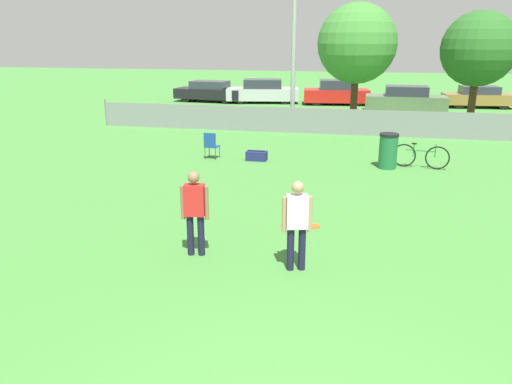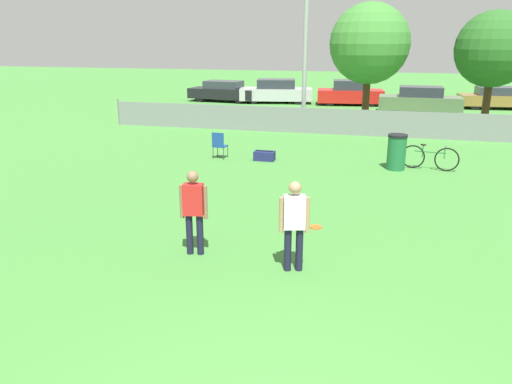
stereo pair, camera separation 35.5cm
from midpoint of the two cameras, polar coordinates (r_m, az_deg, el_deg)
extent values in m
cube|color=gray|center=(21.64, 11.06, 7.81)|extent=(23.24, 0.03, 1.10)
cylinder|color=slate|center=(24.78, -17.18, 8.66)|extent=(0.07, 0.07, 1.21)
cylinder|color=#9E9EA3|center=(22.92, 3.90, 17.98)|extent=(0.20, 0.20, 8.58)
cylinder|color=#4C331E|center=(23.67, 10.68, 10.21)|extent=(0.32, 0.32, 2.41)
sphere|color=#3D7F33|center=(23.51, 11.03, 16.32)|extent=(3.53, 3.53, 3.53)
cylinder|color=#4C331E|center=(24.04, 23.03, 9.18)|extent=(0.32, 0.32, 2.33)
sphere|color=#286023|center=(23.88, 23.70, 14.75)|extent=(3.16, 3.16, 3.16)
cylinder|color=#191933|center=(8.87, 2.81, -6.51)|extent=(0.13, 0.13, 0.80)
cylinder|color=#191933|center=(8.90, 4.13, -6.47)|extent=(0.13, 0.13, 0.80)
cube|color=silver|center=(8.63, 3.55, -2.25)|extent=(0.42, 0.31, 0.59)
sphere|color=tan|center=(8.49, 3.60, 0.53)|extent=(0.22, 0.22, 0.22)
cylinder|color=tan|center=(8.62, 2.05, -2.61)|extent=(0.08, 0.08, 0.64)
cylinder|color=tan|center=(8.68, 5.03, -2.55)|extent=(0.08, 0.08, 0.64)
cylinder|color=#191933|center=(9.57, -8.56, -4.88)|extent=(0.13, 0.13, 0.80)
cylinder|color=#191933|center=(9.53, -7.36, -4.93)|extent=(0.13, 0.13, 0.80)
cube|color=red|center=(9.31, -8.14, -0.92)|extent=(0.40, 0.27, 0.59)
sphere|color=#8C664C|center=(9.18, -8.25, 1.67)|extent=(0.22, 0.22, 0.22)
cylinder|color=#8C664C|center=(9.38, -9.47, -1.20)|extent=(0.08, 0.08, 0.64)
cylinder|color=#8C664C|center=(9.28, -6.76, -1.27)|extent=(0.08, 0.08, 0.64)
cylinder|color=#E5591E|center=(11.01, 5.76, -3.92)|extent=(0.26, 0.26, 0.03)
torus|color=#E5591E|center=(11.01, 5.76, -3.91)|extent=(0.27, 0.27, 0.03)
cylinder|color=#333338|center=(17.33, -4.78, 4.60)|extent=(0.02, 0.02, 0.40)
cylinder|color=#333338|center=(17.47, -5.95, 4.67)|extent=(0.02, 0.02, 0.40)
cylinder|color=#333338|center=(16.99, -5.26, 4.33)|extent=(0.02, 0.02, 0.40)
cylinder|color=#333338|center=(17.13, -6.44, 4.40)|extent=(0.02, 0.02, 0.40)
cube|color=navy|center=(17.18, -5.63, 5.21)|extent=(0.46, 0.46, 0.03)
cube|color=navy|center=(16.95, -5.92, 5.91)|extent=(0.43, 0.06, 0.48)
torus|color=black|center=(16.64, 15.96, 4.05)|extent=(0.74, 0.15, 0.74)
torus|color=black|center=(16.59, 19.45, 3.69)|extent=(0.74, 0.15, 0.74)
cylinder|color=#267238|center=(16.56, 17.76, 4.52)|extent=(0.93, 0.18, 0.04)
cylinder|color=#267238|center=(16.57, 16.99, 4.60)|extent=(0.03, 0.03, 0.38)
cylinder|color=#267238|center=(16.55, 19.23, 4.37)|extent=(0.03, 0.03, 0.35)
cube|color=black|center=(16.53, 17.06, 5.31)|extent=(0.17, 0.08, 0.04)
cylinder|color=black|center=(16.51, 19.29, 4.96)|extent=(0.09, 0.44, 0.03)
cylinder|color=#1E6638|center=(16.27, 14.25, 4.43)|extent=(0.57, 0.57, 1.03)
cylinder|color=black|center=(16.17, 14.39, 6.35)|extent=(0.60, 0.60, 0.08)
cube|color=navy|center=(16.88, -0.53, 4.16)|extent=(0.69, 0.38, 0.31)
cube|color=black|center=(16.84, -0.54, 4.72)|extent=(0.59, 0.04, 0.02)
cylinder|color=black|center=(33.20, -2.86, 10.89)|extent=(0.66, 0.24, 0.65)
cylinder|color=black|center=(31.84, -3.79, 10.60)|extent=(0.66, 0.24, 0.65)
cylinder|color=black|center=(34.25, -7.25, 10.97)|extent=(0.66, 0.24, 0.65)
cylinder|color=black|center=(32.94, -8.33, 10.68)|extent=(0.66, 0.24, 0.65)
cube|color=black|center=(33.01, -5.59, 11.15)|extent=(4.57, 2.09, 0.63)
cube|color=#2D333D|center=(32.96, -5.62, 12.11)|extent=(2.43, 1.69, 0.47)
cylinder|color=black|center=(33.16, 2.95, 10.86)|extent=(0.65, 0.29, 0.62)
cylinder|color=black|center=(31.58, 2.99, 10.54)|extent=(0.65, 0.29, 0.62)
cylinder|color=black|center=(33.23, -1.99, 10.88)|extent=(0.65, 0.29, 0.62)
cylinder|color=black|center=(31.66, -2.18, 10.57)|extent=(0.65, 0.29, 0.62)
cube|color=#B7B7BC|center=(32.35, 0.44, 11.15)|extent=(4.78, 2.59, 0.73)
cube|color=#2D333D|center=(32.29, 0.44, 12.28)|extent=(2.60, 1.99, 0.55)
cylinder|color=black|center=(32.73, 10.90, 10.48)|extent=(0.63, 0.26, 0.61)
cylinder|color=black|center=(31.23, 11.17, 10.15)|extent=(0.63, 0.26, 0.61)
cylinder|color=black|center=(32.57, 6.52, 10.64)|extent=(0.63, 0.26, 0.61)
cylinder|color=black|center=(31.06, 6.59, 10.32)|extent=(0.63, 0.26, 0.61)
cube|color=red|center=(31.85, 8.82, 10.85)|extent=(4.16, 2.24, 0.76)
cube|color=#2D333D|center=(31.78, 8.88, 12.04)|extent=(2.24, 1.79, 0.57)
cylinder|color=black|center=(29.98, 18.86, 9.35)|extent=(0.68, 0.19, 0.68)
cylinder|color=black|center=(28.55, 19.13, 8.98)|extent=(0.68, 0.19, 0.68)
cylinder|color=black|center=(29.83, 13.67, 9.75)|extent=(0.68, 0.19, 0.68)
cylinder|color=black|center=(28.39, 13.68, 9.39)|extent=(0.68, 0.19, 0.68)
cube|color=#59724C|center=(29.13, 16.38, 9.83)|extent=(4.35, 1.71, 0.70)
cube|color=#2D333D|center=(29.07, 16.48, 11.03)|extent=(2.27, 1.49, 0.53)
cylinder|color=black|center=(33.79, 25.42, 9.37)|extent=(0.63, 0.23, 0.62)
cylinder|color=black|center=(32.43, 26.17, 9.01)|extent=(0.63, 0.23, 0.62)
cylinder|color=black|center=(33.12, 21.32, 9.72)|extent=(0.63, 0.23, 0.62)
cylinder|color=black|center=(31.74, 21.91, 9.38)|extent=(0.63, 0.23, 0.62)
cube|color=olive|center=(32.73, 23.76, 9.71)|extent=(4.11, 2.00, 0.60)
cube|color=#2D333D|center=(32.68, 23.88, 10.62)|extent=(2.19, 1.64, 0.45)
camera|label=1|loc=(0.18, -91.03, -0.32)|focal=35.00mm
camera|label=2|loc=(0.18, 88.97, 0.32)|focal=35.00mm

